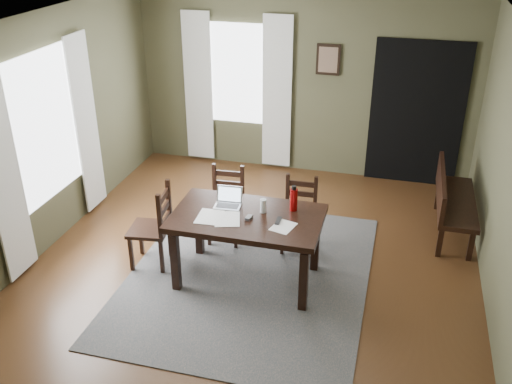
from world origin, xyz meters
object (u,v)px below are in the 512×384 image
(dining_table, at_px, (247,224))
(chair_end, at_px, (154,227))
(chair_back_right, at_px, (299,215))
(bench, at_px, (451,198))
(water_bottle, at_px, (294,199))
(laptop, at_px, (229,201))
(chair_back_left, at_px, (226,205))

(dining_table, bearing_deg, chair_end, 178.64)
(chair_back_right, distance_m, bench, 1.93)
(dining_table, bearing_deg, water_bottle, 28.74)
(water_bottle, bearing_deg, bench, 39.24)
(chair_end, bearing_deg, water_bottle, 91.17)
(chair_end, distance_m, bench, 3.62)
(laptop, height_order, water_bottle, water_bottle)
(chair_back_right, bearing_deg, chair_end, -154.64)
(water_bottle, bearing_deg, laptop, -174.92)
(chair_back_left, bearing_deg, chair_back_right, -2.82)
(bench, relative_size, water_bottle, 5.00)
(dining_table, height_order, chair_end, chair_end)
(chair_back_left, xyz_separation_m, chair_back_right, (0.90, 0.02, -0.02))
(dining_table, height_order, laptop, laptop)
(chair_back_right, relative_size, water_bottle, 3.13)
(dining_table, relative_size, bench, 1.12)
(chair_end, xyz_separation_m, bench, (3.24, 1.62, -0.01))
(chair_back_right, bearing_deg, chair_back_left, 179.22)
(chair_back_right, xyz_separation_m, bench, (1.74, 0.85, 0.04))
(bench, relative_size, laptop, 4.78)
(dining_table, bearing_deg, chair_back_left, 121.61)
(dining_table, bearing_deg, chair_back_right, 62.15)
(bench, bearing_deg, chair_back_left, 108.15)
(chair_end, height_order, water_bottle, water_bottle)
(chair_back_right, bearing_deg, water_bottle, -88.45)
(chair_end, distance_m, laptop, 0.92)
(chair_back_left, height_order, chair_back_right, chair_back_left)
(laptop, bearing_deg, chair_back_left, 106.74)
(dining_table, height_order, water_bottle, water_bottle)
(dining_table, height_order, bench, same)
(dining_table, relative_size, chair_back_left, 1.71)
(dining_table, xyz_separation_m, water_bottle, (0.44, 0.25, 0.23))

